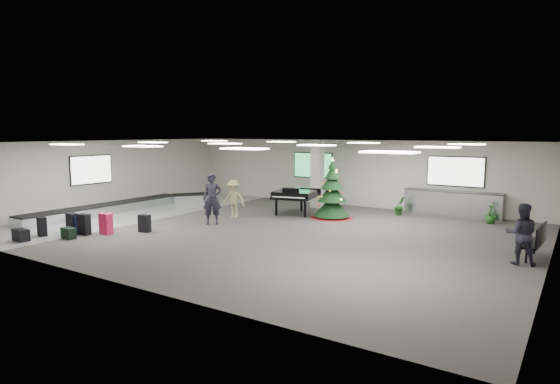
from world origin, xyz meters
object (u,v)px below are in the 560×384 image
Objects in this scene: baggage_carousel at (126,206)px; traveler_b at (234,199)px; pink_suitcase at (106,224)px; service_counter at (452,203)px; traveler_bench at (521,234)px; grand_piano at (296,194)px; christmas_tree at (332,197)px; potted_plant_right at (491,214)px; bench at (536,240)px; potted_plant_left at (400,206)px; traveler_a at (212,199)px.

baggage_carousel is 6.07× the size of traveler_b.
pink_suitcase is 5.29m from traveler_b.
service_counter is 2.41× the size of traveler_bench.
grand_piano is (-5.91, -3.17, 0.32)m from service_counter.
christmas_tree is 6.27m from potted_plant_right.
christmas_tree reaches higher than service_counter.
traveler_b is 10.99m from traveler_bench.
grand_piano reaches higher than bench.
traveler_bench is at bearing -24.67° from christmas_tree.
potted_plant_left is at bearing 53.56° from pink_suitcase.
potted_plant_left is at bearing -58.01° from traveler_bench.
christmas_tree is at bearing -135.01° from potted_plant_left.
christmas_tree is 3.34× the size of potted_plant_right.
traveler_b is at bearing -139.64° from grand_piano.
christmas_tree is (8.72, 3.52, 0.66)m from baggage_carousel.
potted_plant_left is (5.65, 4.37, -0.38)m from traveler_b.
grand_piano is at bearing 169.16° from bench.
grand_piano is 9.85m from traveler_bench.
baggage_carousel is 5.47m from traveler_a.
potted_plant_left is (2.18, 2.18, -0.45)m from christmas_tree.
bench is (9.52, -2.61, -0.31)m from grand_piano.
traveler_a reaches higher than bench.
pink_suitcase is at bearing -156.12° from bench.
traveler_b is 2.08× the size of potted_plant_right.
traveler_a reaches higher than traveler_bench.
traveler_b is at bearing 72.23° from pink_suitcase.
service_counter is 1.58× the size of christmas_tree.
traveler_b is 0.95× the size of traveler_bench.
bench is at bearing -11.19° from traveler_b.
traveler_a is at bearing -9.61° from traveler_bench.
christmas_tree is (-4.12, -3.21, 0.33)m from service_counter.
christmas_tree is at bearing -35.93° from traveler_bench.
traveler_a is 2.37× the size of potted_plant_left.
traveler_b is (-1.69, -2.23, -0.07)m from grand_piano.
potted_plant_right is (11.07, 9.49, 0.01)m from pink_suitcase.
christmas_tree is at bearing 13.62° from traveler_a.
traveler_b is (5.24, 1.33, 0.59)m from baggage_carousel.
potted_plant_right reaches higher than pink_suitcase.
baggage_carousel is at bearing -172.19° from bench.
service_counter is at bearing 26.19° from traveler_b.
traveler_bench reaches higher than service_counter.
grand_piano is 2.88× the size of potted_plant_left.
traveler_a is 1.55m from traveler_b.
pink_suitcase is at bearing -128.41° from grand_piano.
potted_plant_right is (1.67, -0.86, -0.16)m from service_counter.
baggage_carousel is 12.30m from potted_plant_left.
potted_plant_left is at bearing -152.08° from service_counter.
traveler_b is (-3.48, -2.20, -0.08)m from christmas_tree.
christmas_tree reaches higher than traveler_b.
grand_piano is 7.94m from potted_plant_right.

